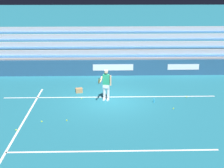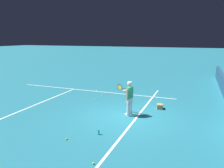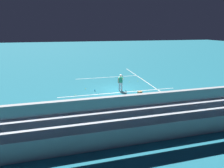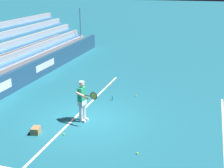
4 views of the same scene
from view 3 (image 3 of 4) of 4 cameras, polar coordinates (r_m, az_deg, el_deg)
ground_plane at (r=17.91m, az=2.08°, el=-2.26°), size 160.00×160.00×0.00m
court_baseline_white at (r=17.46m, az=2.52°, el=-2.78°), size 12.00×0.10×0.01m
court_sideline_white at (r=22.83m, az=9.38°, el=1.85°), size 0.10×12.00×0.01m
court_service_line_white at (r=23.02m, az=-1.56°, el=2.21°), size 8.22×0.10×0.01m
back_wall_sponsor_board at (r=13.38m, az=7.70°, el=-6.86°), size 27.50×0.25×1.10m
bleacher_stand at (r=11.46m, az=11.80°, el=-10.26°), size 26.12×3.20×3.40m
tennis_player at (r=17.65m, az=2.86°, el=0.48°), size 0.71×0.96×1.71m
ball_box_cardboard at (r=17.26m, az=9.09°, el=-2.79°), size 0.45×0.37×0.26m
tennis_ball_far_right at (r=22.53m, az=9.95°, el=1.69°), size 0.07×0.07×0.07m
tennis_ball_near_player at (r=20.94m, az=5.65°, el=0.68°), size 0.07×0.07×0.07m
tennis_ball_stray_back at (r=18.13m, az=7.18°, el=-2.03°), size 0.07×0.07×0.07m
tennis_ball_on_baseline at (r=21.42m, az=8.47°, el=0.95°), size 0.07×0.07×0.07m
tennis_ball_toward_net at (r=18.64m, az=-8.67°, el=-1.55°), size 0.07×0.07×0.07m
tennis_ball_far_left at (r=17.01m, az=-11.86°, el=-3.60°), size 0.07×0.07×0.07m
water_bottle at (r=17.81m, az=-5.64°, el=-2.07°), size 0.07×0.07×0.22m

